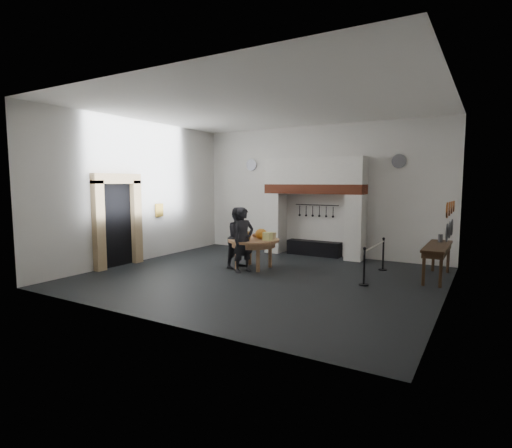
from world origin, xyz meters
The scene contains 39 objects.
floor centered at (0.00, 0.00, 0.00)m, with size 9.00×8.00×0.02m, color black.
ceiling centered at (0.00, 0.00, 4.50)m, with size 9.00×8.00×0.02m, color silver.
wall_back centered at (0.00, 4.00, 2.25)m, with size 9.00×0.02×4.50m, color silver.
wall_front centered at (0.00, -4.00, 2.25)m, with size 9.00×0.02×4.50m, color silver.
wall_left centered at (-4.50, 0.00, 2.25)m, with size 0.02×8.00×4.50m, color silver.
wall_right centered at (4.50, 0.00, 2.25)m, with size 0.02×8.00×4.50m, color silver.
chimney_pier_left centered at (-1.48, 3.65, 1.07)m, with size 0.55×0.70×2.15m, color silver.
chimney_pier_right centered at (1.48, 3.65, 1.07)m, with size 0.55×0.70×2.15m, color silver.
hearth_brick_band centered at (0.00, 3.65, 2.31)m, with size 3.50×0.72×0.32m, color #9E442B.
chimney_hood centered at (0.00, 3.65, 2.92)m, with size 3.50×0.70×0.90m, color silver.
iron_range centered at (0.00, 3.72, 0.25)m, with size 1.90×0.45×0.50m, color black.
utensil_rail centered at (0.00, 3.92, 1.75)m, with size 0.02×0.02×1.60m, color black.
door_recess centered at (-4.47, -1.00, 1.25)m, with size 0.04×1.10×2.50m, color black.
door_jamb_near centered at (-4.38, -1.70, 1.30)m, with size 0.22×0.30×2.60m, color tan.
door_jamb_far centered at (-4.38, -0.30, 1.30)m, with size 0.22×0.30×2.60m, color tan.
door_lintel centered at (-4.38, -1.00, 2.65)m, with size 0.22×1.70×0.30m, color tan.
wall_plaque centered at (-4.45, 0.80, 1.60)m, with size 0.05×0.34×0.44m, color gold.
work_table centered at (-0.73, 0.83, 0.84)m, with size 1.51×1.51×0.07m, color tan.
pumpkin centered at (-0.53, 0.93, 1.03)m, with size 0.36×0.36×0.31m, color orange.
cheese_block_big centered at (-0.23, 0.78, 0.99)m, with size 0.22×0.22×0.24m, color #F7F894.
cheese_block_small centered at (-0.25, 1.08, 0.97)m, with size 0.18×0.18×0.20m, color #DFCA85.
wicker_basket centered at (-0.88, 0.68, 0.98)m, with size 0.32×0.32×0.22m, color olive.
bread_loaf centered at (-0.83, 1.18, 0.94)m, with size 0.31×0.18×0.13m, color brown.
visitor_near centered at (-0.74, 0.28, 0.92)m, with size 0.67×0.44×1.84m, color black.
visitor_far centered at (-1.14, 0.68, 0.90)m, with size 0.88×0.69×1.81m, color black.
side_table centered at (4.10, 2.18, 0.87)m, with size 0.55×2.20×0.06m, color #382814.
pewter_jug centered at (4.10, 2.78, 1.01)m, with size 0.12×0.12×0.22m, color #4B4C50.
copper_pan_a centered at (4.46, 0.20, 1.95)m, with size 0.34×0.34×0.03m, color #C6662D.
copper_pan_b centered at (4.46, 0.75, 1.95)m, with size 0.32×0.32×0.03m, color #C6662D.
copper_pan_c centered at (4.46, 1.30, 1.95)m, with size 0.30×0.30×0.03m, color #C6662D.
copper_pan_d centered at (4.46, 1.85, 1.95)m, with size 0.28×0.28×0.03m, color #C6662D.
pewter_plate_left centered at (4.46, 0.40, 1.45)m, with size 0.40×0.40×0.03m, color #4C4C51.
pewter_plate_mid centered at (4.46, 1.00, 1.45)m, with size 0.40×0.40×0.03m, color #4C4C51.
pewter_plate_right centered at (4.46, 1.60, 1.45)m, with size 0.40×0.40×0.03m, color #4C4C51.
pewter_plate_back_left centered at (-2.70, 3.96, 3.20)m, with size 0.44×0.44×0.03m, color #4C4C51.
pewter_plate_back_right centered at (2.70, 3.96, 3.20)m, with size 0.44×0.44×0.03m, color #4C4C51.
barrier_post_near centered at (2.64, 0.53, 0.45)m, with size 0.05×0.05×0.90m, color black.
barrier_post_far centered at (2.64, 2.53, 0.45)m, with size 0.05×0.05×0.90m, color black.
barrier_rope centered at (2.64, 1.53, 0.85)m, with size 0.04×0.04×2.00m, color silver.
Camera 1 is at (5.26, -9.16, 2.55)m, focal length 28.00 mm.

